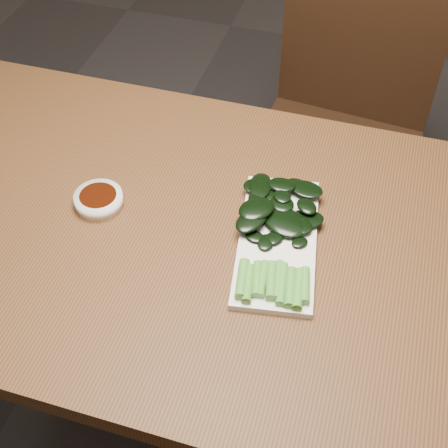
# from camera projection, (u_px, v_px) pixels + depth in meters

# --- Properties ---
(ground) EXTENTS (6.00, 6.00, 0.00)m
(ground) POSITION_uv_depth(u_px,v_px,m) (220.00, 415.00, 1.72)
(ground) COLOR #2A2828
(ground) RESTS_ON ground
(table) EXTENTS (1.40, 0.80, 0.75)m
(table) POSITION_uv_depth(u_px,v_px,m) (219.00, 258.00, 1.22)
(table) COLOR #4F2F16
(table) RESTS_ON ground
(chair_far) EXTENTS (0.50, 0.50, 0.89)m
(chair_far) POSITION_uv_depth(u_px,v_px,m) (340.00, 126.00, 1.80)
(chair_far) COLOR black
(chair_far) RESTS_ON ground
(sauce_bowl) EXTENTS (0.09, 0.09, 0.03)m
(sauce_bowl) POSITION_uv_depth(u_px,v_px,m) (99.00, 200.00, 1.21)
(sauce_bowl) COLOR white
(sauce_bowl) RESTS_ON table
(serving_plate) EXTENTS (0.19, 0.34, 0.01)m
(serving_plate) POSITION_uv_depth(u_px,v_px,m) (277.00, 241.00, 1.14)
(serving_plate) COLOR white
(serving_plate) RESTS_ON table
(gai_lan) EXTENTS (0.19, 0.32, 0.03)m
(gai_lan) POSITION_uv_depth(u_px,v_px,m) (275.00, 229.00, 1.14)
(gai_lan) COLOR #509834
(gai_lan) RESTS_ON serving_plate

